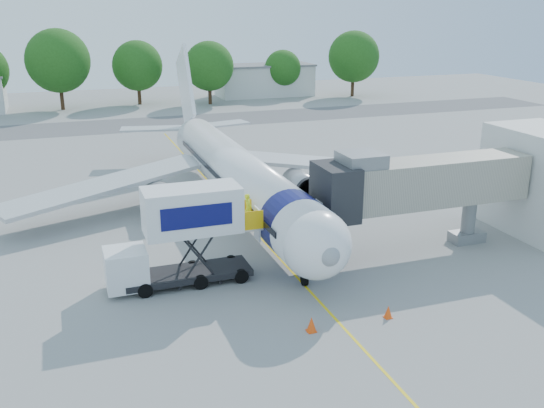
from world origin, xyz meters
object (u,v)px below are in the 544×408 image
object	(u,v)px
aircraft	(235,173)
catering_hiloader	(181,237)
jet_bridge	(411,185)
ground_tug	(443,322)

from	to	relation	value
aircraft	catering_hiloader	world-z (taller)	aircraft
catering_hiloader	jet_bridge	bearing A→B (deg)	0.01
aircraft	jet_bridge	size ratio (longest dim) A/B	2.71
catering_hiloader	ground_tug	distance (m)	14.26
catering_hiloader	ground_tug	xyz separation A→B (m)	(10.21, -9.75, -1.97)
jet_bridge	ground_tug	world-z (taller)	jet_bridge
aircraft	catering_hiloader	size ratio (longest dim) A/B	4.44
aircraft	catering_hiloader	xyz separation A→B (m)	(-6.27, -11.12, -0.19)
catering_hiloader	ground_tug	bearing A→B (deg)	-43.66
jet_bridge	catering_hiloader	distance (m)	14.35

